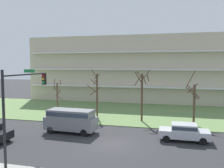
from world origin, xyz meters
name	(u,v)px	position (x,y,z in m)	size (l,w,h in m)	color
ground	(113,144)	(0.00, 0.00, 0.00)	(160.00, 160.00, 0.00)	#2D2D30
grass_lawn_strip	(136,113)	(0.00, 14.00, 0.04)	(80.00, 16.00, 0.08)	#66844C
apartment_building	(146,69)	(0.00, 28.86, 6.08)	(44.04, 14.68, 12.17)	beige
tree_far_left	(57,97)	(-10.06, 9.71, 2.55)	(1.14, 1.23, 5.05)	brown
tree_left	(96,93)	(-4.52, 9.73, 3.23)	(1.71, 2.32, 6.32)	#4C3828
tree_center	(142,93)	(1.49, 8.90, 3.48)	(1.90, 1.90, 6.30)	#4C3828
tree_right	(194,101)	(7.38, 8.60, 2.83)	(1.54, 1.97, 6.23)	#4C3828
sedan_silver_center_left	(184,131)	(6.05, 2.50, 0.87)	(4.40, 1.81, 1.57)	#B7BABF
van_gray_center_right	(71,119)	(-4.96, 2.50, 1.40)	(5.30, 2.27, 2.36)	slate
traffic_signal_mast	(21,98)	(-5.57, -4.78, 4.49)	(0.90, 5.50, 6.56)	black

